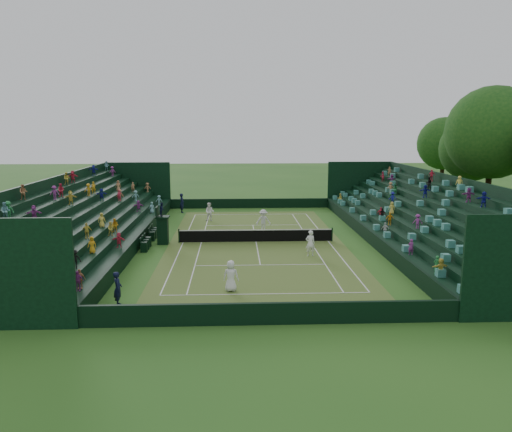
# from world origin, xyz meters

# --- Properties ---
(ground) EXTENTS (160.00, 160.00, 0.00)m
(ground) POSITION_xyz_m (0.00, 0.00, 0.00)
(ground) COLOR #285A1C
(ground) RESTS_ON ground
(court_surface) EXTENTS (12.97, 26.77, 0.01)m
(court_surface) POSITION_xyz_m (0.00, 0.00, 0.01)
(court_surface) COLOR #437A28
(court_surface) RESTS_ON ground
(perimeter_wall_north) EXTENTS (17.17, 0.20, 1.00)m
(perimeter_wall_north) POSITION_xyz_m (0.00, 15.88, 0.50)
(perimeter_wall_north) COLOR black
(perimeter_wall_north) RESTS_ON ground
(perimeter_wall_south) EXTENTS (17.17, 0.20, 1.00)m
(perimeter_wall_south) POSITION_xyz_m (0.00, -15.88, 0.50)
(perimeter_wall_south) COLOR black
(perimeter_wall_south) RESTS_ON ground
(perimeter_wall_east) EXTENTS (0.20, 31.77, 1.00)m
(perimeter_wall_east) POSITION_xyz_m (8.48, 0.00, 0.50)
(perimeter_wall_east) COLOR black
(perimeter_wall_east) RESTS_ON ground
(perimeter_wall_west) EXTENTS (0.20, 31.77, 1.00)m
(perimeter_wall_west) POSITION_xyz_m (-8.48, 0.00, 0.50)
(perimeter_wall_west) COLOR black
(perimeter_wall_west) RESTS_ON ground
(north_grandstand) EXTENTS (6.60, 32.00, 4.90)m
(north_grandstand) POSITION_xyz_m (12.66, 0.00, 1.55)
(north_grandstand) COLOR black
(north_grandstand) RESTS_ON ground
(south_grandstand) EXTENTS (6.60, 32.00, 4.90)m
(south_grandstand) POSITION_xyz_m (-12.66, 0.00, 1.55)
(south_grandstand) COLOR black
(south_grandstand) RESTS_ON ground
(tennis_net) EXTENTS (11.67, 0.10, 1.06)m
(tennis_net) POSITION_xyz_m (0.00, 0.00, 0.53)
(tennis_net) COLOR black
(tennis_net) RESTS_ON ground
(scoreboard_tower) EXTENTS (2.00, 1.00, 3.70)m
(scoreboard_tower) POSITION_xyz_m (17.75, 16.00, 3.14)
(scoreboard_tower) COLOR black
(scoreboard_tower) RESTS_ON ground
(tree_row) EXTENTS (11.04, 36.83, 12.06)m
(tree_row) POSITION_xyz_m (22.30, 8.33, 6.88)
(tree_row) COLOR black
(tree_row) RESTS_ON ground
(umpire_chair) EXTENTS (0.99, 0.99, 3.12)m
(umpire_chair) POSITION_xyz_m (-6.94, -0.29, 1.33)
(umpire_chair) COLOR black
(umpire_chair) RESTS_ON ground
(courtside_chairs) EXTENTS (0.46, 5.44, 1.01)m
(courtside_chairs) POSITION_xyz_m (-7.94, -0.18, 0.38)
(courtside_chairs) COLOR black
(courtside_chairs) RESTS_ON ground
(player_near_west) EXTENTS (0.89, 0.64, 1.68)m
(player_near_west) POSITION_xyz_m (-1.81, -11.32, 0.84)
(player_near_west) COLOR white
(player_near_west) RESTS_ON ground
(player_near_east) EXTENTS (0.68, 0.48, 1.77)m
(player_near_east) POSITION_xyz_m (3.47, -4.27, 0.89)
(player_near_east) COLOR white
(player_near_east) RESTS_ON ground
(player_far_west) EXTENTS (0.94, 0.79, 1.71)m
(player_far_west) POSITION_xyz_m (-3.90, 8.63, 0.85)
(player_far_west) COLOR white
(player_far_west) RESTS_ON ground
(player_far_east) EXTENTS (1.22, 0.72, 1.87)m
(player_far_east) POSITION_xyz_m (0.77, 3.67, 0.93)
(player_far_east) COLOR silver
(player_far_east) RESTS_ON ground
(line_judge_north) EXTENTS (0.66, 0.83, 1.97)m
(line_judge_north) POSITION_xyz_m (-6.91, 13.23, 0.98)
(line_judge_north) COLOR black
(line_judge_north) RESTS_ON ground
(line_judge_south) EXTENTS (0.53, 0.70, 1.72)m
(line_judge_south) POSITION_xyz_m (-7.29, -13.23, 0.86)
(line_judge_south) COLOR black
(line_judge_south) RESTS_ON ground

